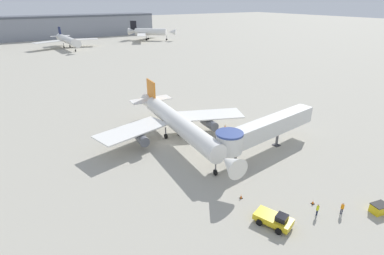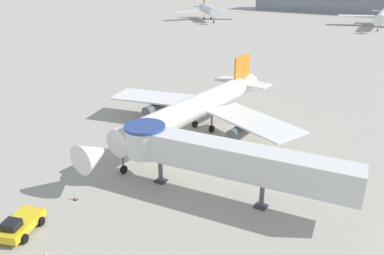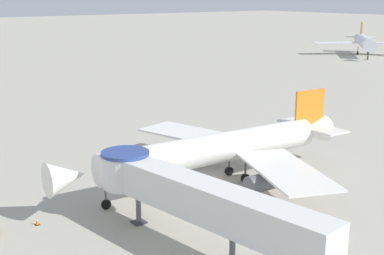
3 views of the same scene
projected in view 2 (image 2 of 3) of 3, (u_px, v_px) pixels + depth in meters
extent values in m
plane|color=#A8A393|center=(182.00, 130.00, 50.76)|extent=(800.00, 800.00, 0.00)
cylinder|color=white|center=(190.00, 110.00, 47.30)|extent=(4.65, 25.00, 3.05)
cone|color=white|center=(94.00, 154.00, 35.91)|extent=(3.26, 3.54, 3.05)
cone|color=white|center=(242.00, 86.00, 57.33)|extent=(3.34, 4.76, 3.05)
cube|color=white|center=(157.00, 98.00, 53.70)|extent=(13.34, 8.15, 0.22)
cube|color=white|center=(254.00, 121.00, 45.25)|extent=(13.49, 9.47, 0.22)
cube|color=orange|center=(242.00, 69.00, 56.11)|extent=(0.52, 4.27, 3.96)
cube|color=white|center=(243.00, 82.00, 57.30)|extent=(8.63, 3.52, 0.18)
cylinder|color=#565960|center=(156.00, 109.00, 52.53)|extent=(1.95, 4.36, 1.67)
cylinder|color=#565960|center=(240.00, 131.00, 45.17)|extent=(1.95, 4.36, 1.67)
cylinder|color=#4C4C51|center=(123.00, 162.00, 39.47)|extent=(0.18, 0.18, 1.75)
cylinder|color=black|center=(124.00, 170.00, 39.81)|extent=(0.32, 0.91, 0.90)
cylinder|color=#4C4C51|center=(195.00, 118.00, 51.29)|extent=(0.22, 0.22, 1.75)
cylinder|color=black|center=(195.00, 124.00, 51.62)|extent=(0.46, 0.92, 0.90)
cylinder|color=#4C4C51|center=(212.00, 123.00, 49.79)|extent=(0.22, 0.22, 1.75)
cylinder|color=black|center=(212.00, 129.00, 50.13)|extent=(0.46, 0.92, 0.90)
cube|color=silver|center=(242.00, 161.00, 33.44)|extent=(20.42, 5.16, 2.80)
cylinder|color=silver|center=(145.00, 141.00, 37.43)|extent=(3.90, 3.90, 2.80)
cylinder|color=navy|center=(145.00, 127.00, 36.83)|extent=(4.10, 4.09, 0.30)
cylinder|color=#56565B|center=(160.00, 169.00, 37.88)|extent=(0.44, 0.44, 2.86)
cube|color=#333338|center=(161.00, 181.00, 38.41)|extent=(1.10, 1.10, 0.12)
cylinder|color=#56565B|center=(262.00, 193.00, 33.74)|extent=(0.44, 0.44, 2.86)
cube|color=#333338|center=(261.00, 206.00, 34.27)|extent=(1.10, 1.10, 0.12)
cube|color=yellow|center=(20.00, 224.00, 30.74)|extent=(3.42, 4.65, 0.70)
cube|color=black|center=(11.00, 225.00, 29.63)|extent=(1.59, 1.53, 0.63)
cylinder|color=black|center=(0.00, 235.00, 30.05)|extent=(0.58, 0.83, 0.76)
cylinder|color=black|center=(24.00, 239.00, 29.62)|extent=(0.58, 0.83, 0.76)
cylinder|color=black|center=(18.00, 218.00, 32.12)|extent=(0.58, 0.83, 0.76)
cylinder|color=black|center=(41.00, 221.00, 31.69)|extent=(0.58, 0.83, 0.76)
cube|color=black|center=(275.00, 154.00, 44.20)|extent=(0.46, 0.46, 0.04)
cone|color=orange|center=(275.00, 151.00, 44.05)|extent=(0.31, 0.31, 0.71)
cylinder|color=white|center=(275.00, 150.00, 44.02)|extent=(0.17, 0.17, 0.09)
cube|color=black|center=(76.00, 200.00, 35.34)|extent=(0.38, 0.38, 0.04)
cone|color=orange|center=(75.00, 197.00, 35.21)|extent=(0.26, 0.26, 0.59)
cylinder|color=white|center=(75.00, 196.00, 35.19)|extent=(0.14, 0.14, 0.07)
sphere|color=tan|center=(45.00, 254.00, 26.36)|extent=(0.21, 0.21, 0.21)
cylinder|color=silver|center=(209.00, 10.00, 162.78)|extent=(15.71, 16.70, 3.52)
cone|color=silver|center=(216.00, 13.00, 150.91)|extent=(5.21, 5.24, 3.52)
cone|color=silver|center=(204.00, 8.00, 172.72)|extent=(6.17, 6.28, 3.52)
cube|color=silver|center=(188.00, 11.00, 164.12)|extent=(10.78, 14.25, 0.22)
cube|color=silver|center=(227.00, 11.00, 166.86)|extent=(14.45, 9.87, 0.22)
cube|color=gold|center=(204.00, 1.00, 171.25)|extent=(2.69, 2.90, 4.58)
cube|color=silver|center=(204.00, 6.00, 172.72)|extent=(8.67, 8.25, 0.18)
cylinder|color=#4C4C51|center=(214.00, 19.00, 155.07)|extent=(0.18, 0.18, 2.03)
cylinder|color=black|center=(214.00, 22.00, 155.46)|extent=(0.93, 0.99, 1.10)
cylinder|color=#4C4C51|center=(204.00, 16.00, 165.80)|extent=(0.22, 0.22, 2.03)
cylinder|color=black|center=(204.00, 19.00, 166.19)|extent=(1.04, 1.08, 1.10)
cylinder|color=#4C4C51|center=(211.00, 16.00, 166.30)|extent=(0.22, 0.22, 2.03)
cylinder|color=black|center=(211.00, 18.00, 166.69)|extent=(1.04, 1.08, 1.10)
cylinder|color=white|center=(382.00, 16.00, 141.55)|extent=(5.00, 26.04, 3.46)
cone|color=white|center=(379.00, 21.00, 128.47)|extent=(3.68, 4.01, 3.46)
cube|color=white|center=(358.00, 16.00, 148.23)|extent=(15.53, 10.49, 0.22)
cylinder|color=#4C4C51|center=(378.00, 27.00, 132.62)|extent=(0.18, 0.18, 1.99)
cylinder|color=black|center=(378.00, 30.00, 133.01)|extent=(0.33, 1.11, 1.10)
cylinder|color=#4C4C51|center=(377.00, 22.00, 145.91)|extent=(0.22, 0.22, 1.99)
cylinder|color=black|center=(377.00, 25.00, 146.29)|extent=(0.46, 1.12, 1.10)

